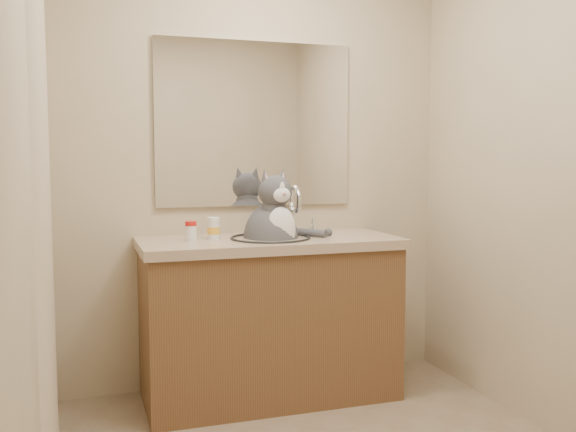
# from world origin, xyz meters

# --- Properties ---
(room) EXTENTS (2.22, 2.52, 2.42)m
(room) POSITION_xyz_m (0.00, 0.00, 1.20)
(room) COLOR gray
(room) RESTS_ON ground
(vanity) EXTENTS (1.34, 0.59, 1.12)m
(vanity) POSITION_xyz_m (0.00, 0.96, 0.44)
(vanity) COLOR brown
(vanity) RESTS_ON ground
(mirror) EXTENTS (1.10, 0.02, 0.90)m
(mirror) POSITION_xyz_m (0.00, 1.24, 1.45)
(mirror) COLOR white
(mirror) RESTS_ON room
(shower_curtain) EXTENTS (0.02, 1.30, 1.93)m
(shower_curtain) POSITION_xyz_m (-1.05, 0.10, 1.03)
(shower_curtain) COLOR beige
(shower_curtain) RESTS_ON ground
(cat) EXTENTS (0.46, 0.37, 0.57)m
(cat) POSITION_xyz_m (0.02, 0.97, 0.87)
(cat) COLOR #48484D
(cat) RESTS_ON vanity
(pill_bottle_redcap) EXTENTS (0.07, 0.07, 0.10)m
(pill_bottle_redcap) POSITION_xyz_m (-0.41, 0.98, 0.90)
(pill_bottle_redcap) COLOR white
(pill_bottle_redcap) RESTS_ON vanity
(pill_bottle_orange) EXTENTS (0.09, 0.09, 0.11)m
(pill_bottle_orange) POSITION_xyz_m (-0.28, 1.01, 0.90)
(pill_bottle_orange) COLOR white
(pill_bottle_orange) RESTS_ON vanity
(grey_canister) EXTENTS (0.06, 0.06, 0.08)m
(grey_canister) POSITION_xyz_m (-0.29, 1.03, 0.89)
(grey_canister) COLOR slate
(grey_canister) RESTS_ON vanity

